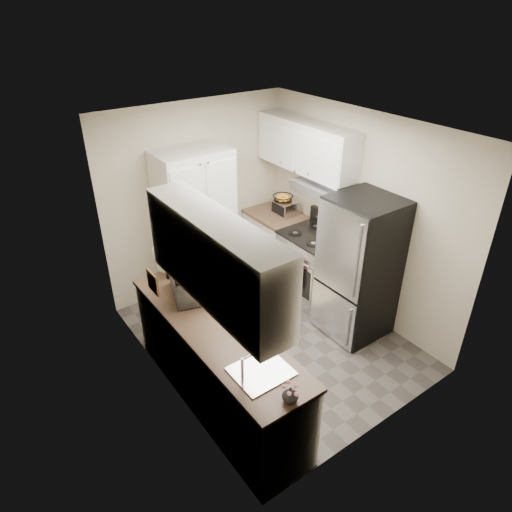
{
  "coord_description": "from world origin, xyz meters",
  "views": [
    {
      "loc": [
        -2.61,
        -3.33,
        3.57
      ],
      "look_at": [
        -0.11,
        0.15,
        1.1
      ],
      "focal_mm": 32.0,
      "sensor_mm": 36.0,
      "label": 1
    }
  ],
  "objects_px": {
    "microwave": "(191,282)",
    "refrigerator": "(359,268)",
    "electric_range": "(312,265)",
    "pantry_cabinet": "(197,227)",
    "wine_bottle": "(168,267)",
    "toaster_oven": "(285,207)"
  },
  "relations": [
    {
      "from": "pantry_cabinet",
      "to": "refrigerator",
      "type": "bearing_deg",
      "value": -56.54
    },
    {
      "from": "wine_bottle",
      "to": "toaster_oven",
      "type": "relative_size",
      "value": 0.81
    },
    {
      "from": "pantry_cabinet",
      "to": "electric_range",
      "type": "relative_size",
      "value": 1.77
    },
    {
      "from": "wine_bottle",
      "to": "electric_range",
      "type": "bearing_deg",
      "value": -5.1
    },
    {
      "from": "refrigerator",
      "to": "microwave",
      "type": "xyz_separation_m",
      "value": [
        -1.85,
        0.56,
        0.22
      ]
    },
    {
      "from": "microwave",
      "to": "wine_bottle",
      "type": "relative_size",
      "value": 1.97
    },
    {
      "from": "electric_range",
      "to": "microwave",
      "type": "bearing_deg",
      "value": -172.79
    },
    {
      "from": "refrigerator",
      "to": "wine_bottle",
      "type": "distance_m",
      "value": 2.14
    },
    {
      "from": "pantry_cabinet",
      "to": "wine_bottle",
      "type": "bearing_deg",
      "value": -135.31
    },
    {
      "from": "microwave",
      "to": "refrigerator",
      "type": "bearing_deg",
      "value": -89.64
    },
    {
      "from": "pantry_cabinet",
      "to": "microwave",
      "type": "bearing_deg",
      "value": -121.39
    },
    {
      "from": "electric_range",
      "to": "refrigerator",
      "type": "xyz_separation_m",
      "value": [
        -0.03,
        -0.8,
        0.37
      ]
    },
    {
      "from": "pantry_cabinet",
      "to": "wine_bottle",
      "type": "distance_m",
      "value": 1.07
    },
    {
      "from": "pantry_cabinet",
      "to": "toaster_oven",
      "type": "bearing_deg",
      "value": -8.4
    },
    {
      "from": "microwave",
      "to": "toaster_oven",
      "type": "relative_size",
      "value": 1.59
    },
    {
      "from": "microwave",
      "to": "wine_bottle",
      "type": "xyz_separation_m",
      "value": [
        -0.05,
        0.41,
        -0.01
      ]
    },
    {
      "from": "electric_range",
      "to": "toaster_oven",
      "type": "xyz_separation_m",
      "value": [
        0.12,
        0.73,
        0.54
      ]
    },
    {
      "from": "pantry_cabinet",
      "to": "toaster_oven",
      "type": "relative_size",
      "value": 6.0
    },
    {
      "from": "microwave",
      "to": "toaster_oven",
      "type": "height_order",
      "value": "microwave"
    },
    {
      "from": "electric_range",
      "to": "refrigerator",
      "type": "relative_size",
      "value": 0.66
    },
    {
      "from": "pantry_cabinet",
      "to": "electric_range",
      "type": "distance_m",
      "value": 1.58
    },
    {
      "from": "toaster_oven",
      "to": "pantry_cabinet",
      "type": "bearing_deg",
      "value": 171.94
    }
  ]
}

